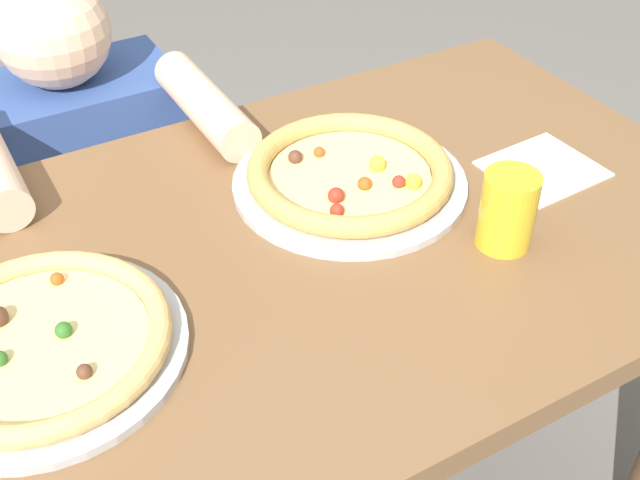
% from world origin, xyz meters
% --- Properties ---
extents(dining_table, '(1.30, 0.76, 0.75)m').
position_xyz_m(dining_table, '(0.00, 0.00, 0.63)').
color(dining_table, brown).
rests_on(dining_table, ground).
extents(pizza_near, '(0.33, 0.33, 0.04)m').
position_xyz_m(pizza_near, '(-0.35, -0.03, 0.77)').
color(pizza_near, '#B7B7BC').
rests_on(pizza_near, dining_table).
extents(pizza_far, '(0.35, 0.35, 0.04)m').
position_xyz_m(pizza_far, '(0.14, 0.08, 0.77)').
color(pizza_far, '#B7B7BC').
rests_on(pizza_far, dining_table).
extents(drink_cup_colored, '(0.08, 0.08, 0.11)m').
position_xyz_m(drink_cup_colored, '(0.25, -0.14, 0.80)').
color(drink_cup_colored, gold).
rests_on(drink_cup_colored, dining_table).
extents(paper_napkin, '(0.17, 0.15, 0.00)m').
position_xyz_m(paper_napkin, '(0.42, -0.03, 0.75)').
color(paper_napkin, white).
rests_on(paper_napkin, dining_table).
extents(diner_seated, '(0.42, 0.53, 0.96)m').
position_xyz_m(diner_seated, '(-0.15, 0.58, 0.43)').
color(diner_seated, '#333847').
rests_on(diner_seated, ground).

